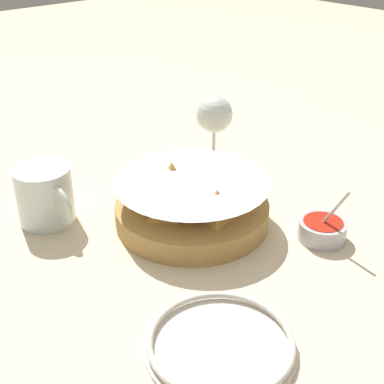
{
  "coord_description": "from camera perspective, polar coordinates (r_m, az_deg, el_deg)",
  "views": [
    {
      "loc": [
        0.6,
        -0.49,
        0.47
      ],
      "look_at": [
        0.04,
        0.01,
        0.06
      ],
      "focal_mm": 50.0,
      "sensor_mm": 36.0,
      "label": 1
    }
  ],
  "objects": [
    {
      "name": "ground_plane",
      "position": [
        0.9,
        -2.21,
        -2.65
      ],
      "size": [
        4.0,
        4.0,
        0.0
      ],
      "primitive_type": "plane",
      "color": "beige"
    },
    {
      "name": "food_basket",
      "position": [
        0.87,
        0.01,
        -1.32
      ],
      "size": [
        0.25,
        0.25,
        0.09
      ],
      "color": "#B2894C",
      "rests_on": "ground_plane"
    },
    {
      "name": "sauce_cup",
      "position": [
        0.86,
        13.73,
        -3.87
      ],
      "size": [
        0.08,
        0.08,
        0.1
      ],
      "color": "#B7B7BC",
      "rests_on": "ground_plane"
    },
    {
      "name": "wine_glass",
      "position": [
        1.04,
        2.39,
        7.96
      ],
      "size": [
        0.08,
        0.08,
        0.14
      ],
      "color": "silver",
      "rests_on": "ground_plane"
    },
    {
      "name": "beer_mug",
      "position": [
        0.9,
        -15.35,
        -0.56
      ],
      "size": [
        0.13,
        0.09,
        0.1
      ],
      "color": "silver",
      "rests_on": "ground_plane"
    },
    {
      "name": "side_plate",
      "position": [
        0.66,
        3.08,
        -15.83
      ],
      "size": [
        0.18,
        0.18,
        0.01
      ],
      "color": "silver",
      "rests_on": "ground_plane"
    }
  ]
}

